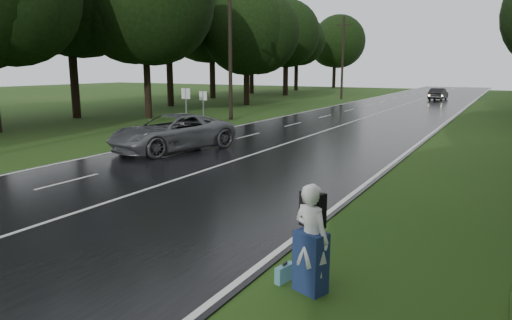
{
  "coord_description": "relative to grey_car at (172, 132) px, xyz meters",
  "views": [
    {
      "loc": [
        9.79,
        -7.97,
        3.79
      ],
      "look_at": [
        3.29,
        3.66,
        1.1
      ],
      "focal_mm": 32.28,
      "sensor_mm": 36.0,
      "label": 1
    }
  ],
  "objects": [
    {
      "name": "road",
      "position": [
        3.77,
        11.62,
        -0.84
      ],
      "size": [
        12.0,
        140.0,
        0.04
      ],
      "primitive_type": "cube",
      "color": "black",
      "rests_on": "ground"
    },
    {
      "name": "utility_pole_mid",
      "position": [
        -4.73,
        12.53,
        -0.86
      ],
      "size": [
        1.8,
        0.28,
        9.76
      ],
      "primitive_type": null,
      "color": "black",
      "rests_on": "ground"
    },
    {
      "name": "suitcase",
      "position": [
        10.25,
        -9.38,
        -0.71
      ],
      "size": [
        0.22,
        0.45,
        0.31
      ],
      "primitive_type": "cube",
      "rotation": [
        0.0,
        0.0,
        6.07
      ],
      "color": "teal",
      "rests_on": "ground"
    },
    {
      "name": "utility_pole_far",
      "position": [
        -4.73,
        37.49,
        -0.86
      ],
      "size": [
        1.8,
        0.28,
        9.64
      ],
      "primitive_type": null,
      "color": "black",
      "rests_on": "ground"
    },
    {
      "name": "far_car",
      "position": [
        5.74,
        41.32,
        -0.13
      ],
      "size": [
        1.74,
        4.28,
        1.38
      ],
      "primitive_type": "imported",
      "rotation": [
        0.0,
        0.0,
        3.07
      ],
      "color": "black",
      "rests_on": "road"
    },
    {
      "name": "tree_left_f",
      "position": [
        -14.18,
        41.59,
        -0.86
      ],
      "size": [
        9.35,
        9.35,
        14.6
      ],
      "primitive_type": null,
      "color": "black",
      "rests_on": "ground"
    },
    {
      "name": "lane_center",
      "position": [
        3.77,
        11.62,
        -0.82
      ],
      "size": [
        0.12,
        140.0,
        0.01
      ],
      "primitive_type": "cube",
      "color": "silver",
      "rests_on": "road"
    },
    {
      "name": "road_sign_a",
      "position": [
        -3.43,
        5.53,
        -0.86
      ],
      "size": [
        0.62,
        0.1,
        2.58
      ],
      "primitive_type": null,
      "color": "white",
      "rests_on": "ground"
    },
    {
      "name": "road_sign_b",
      "position": [
        -3.43,
        7.26,
        -0.86
      ],
      "size": [
        0.56,
        0.1,
        2.33
      ],
      "primitive_type": null,
      "color": "white",
      "rests_on": "ground"
    },
    {
      "name": "hitchhiker",
      "position": [
        10.78,
        -9.48,
        0.03
      ],
      "size": [
        0.81,
        0.78,
        1.92
      ],
      "color": "silver",
      "rests_on": "ground"
    },
    {
      "name": "ground",
      "position": [
        3.77,
        -8.38,
        -0.86
      ],
      "size": [
        160.0,
        160.0,
        0.0
      ],
      "primitive_type": "plane",
      "color": "#244113",
      "rests_on": "ground"
    },
    {
      "name": "grey_car",
      "position": [
        0.0,
        0.0,
        0.0
      ],
      "size": [
        4.23,
        6.44,
        1.65
      ],
      "primitive_type": "imported",
      "rotation": [
        0.0,
        0.0,
        6.01
      ],
      "color": "#56585C",
      "rests_on": "road"
    },
    {
      "name": "tree_left_e",
      "position": [
        -10.43,
        24.56,
        -0.86
      ],
      "size": [
        7.9,
        7.9,
        12.35
      ],
      "primitive_type": null,
      "color": "black",
      "rests_on": "ground"
    },
    {
      "name": "tree_left_d",
      "position": [
        -10.63,
        10.18,
        -0.86
      ],
      "size": [
        9.6,
        9.6,
        15.0
      ],
      "primitive_type": null,
      "color": "black",
      "rests_on": "ground"
    }
  ]
}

